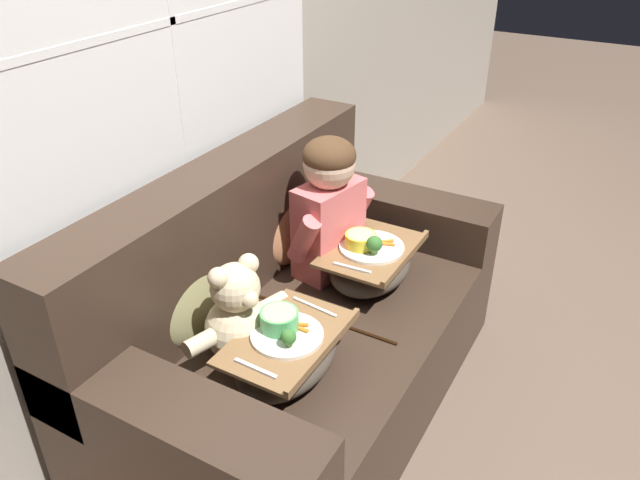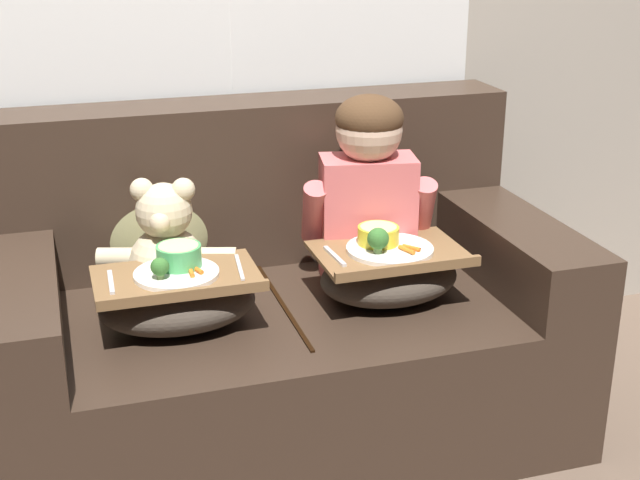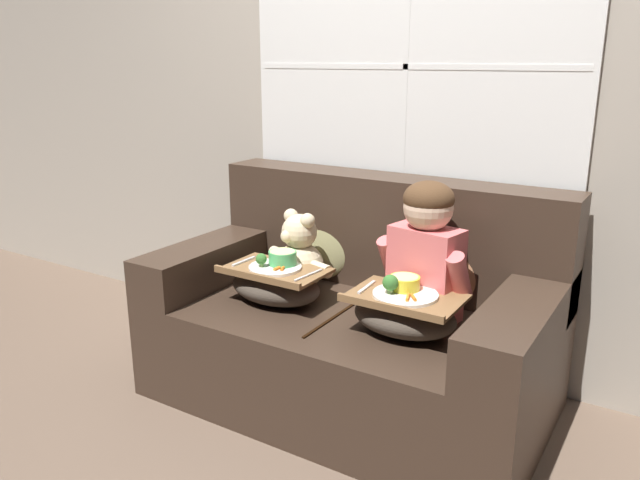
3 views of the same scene
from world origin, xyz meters
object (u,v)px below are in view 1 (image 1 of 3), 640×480
Objects in this scene: throw_pillow_behind_child at (287,219)px; throw_pillow_behind_teddy at (190,294)px; lap_tray_child at (371,263)px; couch at (292,328)px; teddy_bear at (239,318)px; child_figure at (329,201)px; lap_tray_teddy at (287,353)px.

throw_pillow_behind_child is 0.59m from throw_pillow_behind_teddy.
lap_tray_child is (-0.00, -0.37, -0.09)m from throw_pillow_behind_child.
couch is 0.44m from throw_pillow_behind_teddy.
teddy_bear is 0.62m from lap_tray_child.
throw_pillow_behind_child reaches higher than lap_tray_child.
throw_pillow_behind_teddy is at bearing 146.17° from couch.
throw_pillow_behind_child is at bearing 89.76° from lap_tray_child.
child_figure is at bearing 1.58° from couch.
throw_pillow_behind_child is 1.00× the size of teddy_bear.
lap_tray_teddy is at bearing -162.95° from child_figure.
child_figure is at bearing -17.82° from throw_pillow_behind_teddy.
couch is 2.95× the size of child_figure.
lap_tray_child is (0.29, -0.17, 0.17)m from couch.
lap_tray_teddy is at bearing -89.40° from teddy_bear.
throw_pillow_behind_teddy is 0.94× the size of teddy_bear.
throw_pillow_behind_child is 0.90× the size of lap_tray_teddy.
teddy_bear is at bearing 90.60° from lap_tray_teddy.
teddy_bear is (-0.59, -0.19, -0.02)m from throw_pillow_behind_child.
couch is at bearing -178.42° from child_figure.
couch is at bearing 149.46° from lap_tray_child.
throw_pillow_behind_teddy is 0.88× the size of lap_tray_child.
couch reaches higher than teddy_bear.
child_figure is 0.65m from lap_tray_teddy.
throw_pillow_behind_child is 1.06× the size of throw_pillow_behind_teddy.
throw_pillow_behind_teddy is at bearing 89.58° from teddy_bear.
child_figure is 1.43× the size of teddy_bear.
child_figure is at bearing 17.05° from lap_tray_teddy.
throw_pillow_behind_child is 0.93× the size of lap_tray_child.
throw_pillow_behind_teddy is (-0.30, 0.20, 0.27)m from couch.
throw_pillow_behind_child is 0.70× the size of child_figure.
throw_pillow_behind_child is 0.62m from teddy_bear.
couch is 4.22× the size of teddy_bear.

